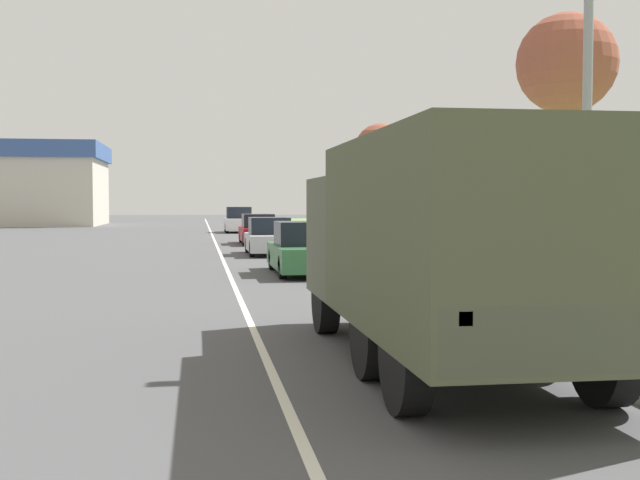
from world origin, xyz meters
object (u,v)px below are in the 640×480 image
car_fourth_ahead (239,221)px  lamp_post (573,76)px  car_second_ahead (269,238)px  military_truck (440,240)px  car_third_ahead (258,230)px  car_nearest_ahead (305,250)px

car_fourth_ahead → lamp_post: size_ratio=0.67×
car_second_ahead → car_fourth_ahead: bearing=90.1°
military_truck → car_second_ahead: (-0.26, 21.80, -0.95)m
military_truck → car_third_ahead: military_truck is taller
military_truck → car_fourth_ahead: 45.02m
car_fourth_ahead → lamp_post: bearing=-86.5°
car_nearest_ahead → car_fourth_ahead: size_ratio=1.10×
military_truck → car_nearest_ahead: bearing=89.9°
car_third_ahead → lamp_post: size_ratio=0.75×
car_second_ahead → lamp_post: size_ratio=0.66×
car_fourth_ahead → lamp_post: lamp_post is taller
military_truck → car_fourth_ahead: bearing=90.4°
military_truck → car_second_ahead: 21.82m
car_nearest_ahead → car_fourth_ahead: 31.78m
car_second_ahead → car_fourth_ahead: size_ratio=0.99×
car_nearest_ahead → car_third_ahead: bearing=90.5°
car_second_ahead → lamp_post: lamp_post is taller
car_second_ahead → car_third_ahead: bearing=88.9°
car_nearest_ahead → car_second_ahead: bearing=91.9°
car_nearest_ahead → car_second_ahead: 8.57m
car_nearest_ahead → car_third_ahead: size_ratio=0.98×
car_nearest_ahead → car_third_ahead: car_nearest_ahead is taller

